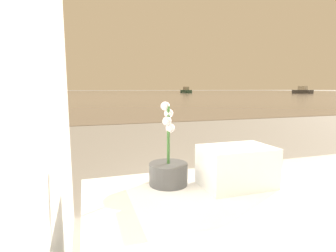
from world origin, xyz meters
TOP-DOWN VIEW (x-y plane):
  - potted_orchid at (-0.57, 0.97)m, footprint 0.16×0.16m
  - towel_stack at (-0.31, 0.88)m, footprint 0.28×0.19m
  - harbor_water at (0.00, 62.00)m, footprint 180.00×110.00m
  - harbor_boat_0 at (20.96, 54.58)m, footprint 1.40×3.66m
  - harbor_boat_3 at (40.16, 41.17)m, footprint 1.74×3.98m
  - skyline_tower_2 at (-18.76, 118.00)m, footprint 8.04×8.56m

SIDE VIEW (x-z plane):
  - harbor_water at x=0.00m, z-range 0.00..0.01m
  - harbor_boat_0 at x=20.96m, z-range -0.19..1.16m
  - harbor_boat_3 at x=40.16m, z-range -0.20..1.24m
  - potted_orchid at x=-0.57m, z-range 0.46..0.80m
  - towel_stack at x=-0.31m, z-range 0.57..0.73m
  - skyline_tower_2 at x=-18.76m, z-range 0.00..50.83m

